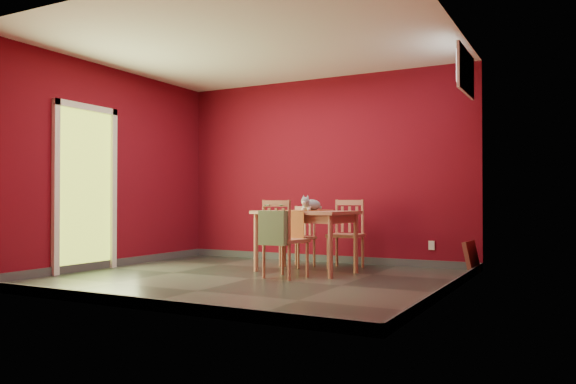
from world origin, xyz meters
The scene contains 13 objects.
ground centered at (0.00, 0.00, 0.00)m, with size 4.50×4.50×0.00m, color #2D342D.
room_shell centered at (0.00, 0.00, 0.05)m, with size 4.50×4.50×4.50m.
doorway centered at (-2.23, -0.40, 1.12)m, with size 0.06×1.01×2.13m.
window centered at (2.23, 1.00, 2.35)m, with size 0.05×0.90×0.50m.
outlet_plate centered at (1.60, 1.99, 0.30)m, with size 0.08×0.01×0.12m, color silver.
dining_table centered at (0.31, 0.80, 0.67)m, with size 1.32×0.89×0.77m.
table_runner centered at (0.31, 0.67, 0.71)m, with size 0.47×0.81×0.38m.
chair_far_left centered at (-0.04, 1.32, 0.42)m, with size 0.47×0.47×0.82m.
chair_far_right centered at (0.60, 1.45, 0.46)m, with size 0.46×0.46×0.91m.
chair_near centered at (0.32, 0.20, 0.46)m, with size 0.48×0.48×0.90m.
tote_bag centered at (0.30, -0.01, 0.59)m, with size 0.33×0.19×0.46m.
cat centered at (0.38, 0.83, 0.87)m, with size 0.21×0.40×0.20m, color slate, non-canonical shape.
picture_frame centered at (2.19, 1.56, 0.20)m, with size 0.17×0.42×0.41m.
Camera 1 is at (3.40, -5.51, 0.90)m, focal length 35.00 mm.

